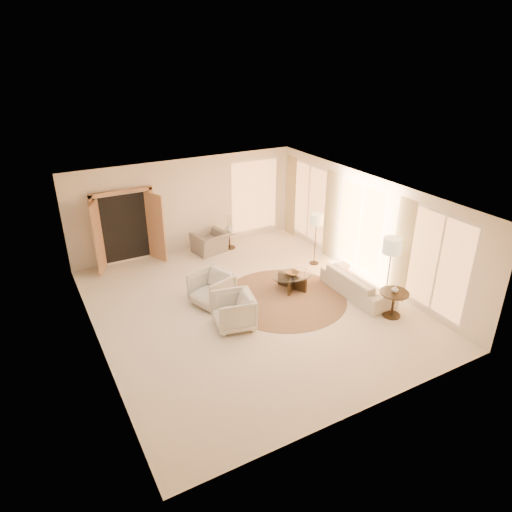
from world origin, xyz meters
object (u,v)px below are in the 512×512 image
armchair_left (212,287)px  end_table (394,300)px  armchair_right (234,310)px  end_vase (395,289)px  floor_lamp_far (392,249)px  accent_chair (210,239)px  sofa (358,284)px  side_vase (229,228)px  floor_lamp_near (316,222)px  side_table (229,238)px  coffee_table (292,280)px  bowl (292,273)px

armchair_left → end_table: size_ratio=1.34×
end_table → armchair_right: bearing=157.9°
end_table → end_vase: 0.28m
armchair_left → floor_lamp_far: (3.63, -2.11, 1.06)m
armchair_right → accent_chair: 4.14m
sofa → accent_chair: size_ratio=2.16×
sofa → armchair_right: 3.39m
floor_lamp_far → side_vase: 5.32m
accent_chair → floor_lamp_near: bearing=124.6°
end_table → side_table: size_ratio=1.24×
armchair_left → end_vase: size_ratio=5.30×
end_vase → accent_chair: bearing=112.9°
end_vase → armchair_left: bearing=143.7°
floor_lamp_near → coffee_table: bearing=-145.3°
armchair_left → floor_lamp_far: 4.33m
armchair_right → side_table: (1.81, 3.98, -0.11)m
end_table → sofa: bearing=92.2°
coffee_table → side_table: 3.16m
sofa → floor_lamp_far: size_ratio=1.17×
sofa → end_vase: 1.25m
coffee_table → end_table: end_table is taller
bowl → floor_lamp_far: bearing=-49.9°
armchair_right → side_table: armchair_right is taller
side_table → side_vase: (0.00, 0.00, 0.33)m
side_vase → bowl: bearing=-84.9°
floor_lamp_far → bowl: bearing=130.1°
coffee_table → end_table: (1.33, -2.22, 0.18)m
floor_lamp_far → side_vase: bearing=109.9°
end_table → side_vase: 5.61m
coffee_table → bowl: bowl is taller
end_table → floor_lamp_far: bearing=67.4°
coffee_table → end_vase: 2.63m
armchair_right → end_vase: (3.42, -1.39, 0.27)m
floor_lamp_far → side_vase: (-1.79, 4.94, -0.85)m
floor_lamp_near → side_vase: size_ratio=6.17×
accent_chair → floor_lamp_far: (2.44, -4.94, 1.09)m
sofa → floor_lamp_far: bearing=-163.7°
accent_chair → armchair_right: bearing=61.8°
armchair_right → floor_lamp_near: bearing=129.4°
bowl → floor_lamp_near: bearing=34.7°
sofa → end_vase: (0.04, -1.18, 0.41)m
armchair_right → end_table: (3.42, -1.39, -0.00)m
accent_chair → side_vase: accent_chair is taller
accent_chair → side_vase: bearing=168.0°
bowl → end_vase: (1.33, -2.22, 0.26)m
armchair_right → side_table: 4.37m
sofa → end_vase: size_ratio=12.27×
end_table → floor_lamp_far: size_ratio=0.38×
coffee_table → side_vase: 3.18m
armchair_right → accent_chair: armchair_right is taller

